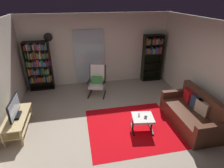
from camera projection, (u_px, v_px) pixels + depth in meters
ground_plane at (113, 127)px, 4.85m from camera, size 7.02×7.02×0.00m
wall_back at (97, 50)px, 6.84m from camera, size 5.60×0.06×2.60m
wall_right at (215, 74)px, 4.77m from camera, size 0.06×6.00×2.60m
glass_door_panel at (90, 57)px, 6.84m from camera, size 1.10×0.01×2.00m
area_rug at (132, 127)px, 4.84m from camera, size 2.27×2.01×0.01m
tv_stand at (17, 121)px, 4.58m from camera, size 0.49×1.22×0.45m
television at (14, 109)px, 4.43m from camera, size 0.20×0.81×0.49m
bookshelf_near_tv at (39, 65)px, 6.43m from camera, size 0.83×0.30×1.76m
bookshelf_near_sofa at (152, 53)px, 7.14m from camera, size 0.75×0.30×1.81m
leather_sofa at (193, 114)px, 4.85m from camera, size 0.86×1.77×0.87m
lounge_armchair at (97, 80)px, 6.28m from camera, size 0.72×0.78×1.02m
ottoman at (143, 119)px, 4.61m from camera, size 0.59×0.55×0.40m
tv_remote at (139, 115)px, 4.63m from camera, size 0.09×0.15×0.02m
cell_phone at (146, 117)px, 4.55m from camera, size 0.13×0.16×0.01m
wall_clock at (48, 37)px, 6.24m from camera, size 0.29×0.03×0.29m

